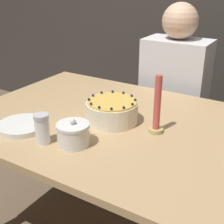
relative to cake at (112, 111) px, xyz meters
The scene contains 7 objects.
dining_table 0.17m from the cake, 12.05° to the left, with size 1.54×1.00×0.75m.
cake is the anchor object (origin of this frame).
sugar_bowl 0.26m from the cake, 94.33° to the right, with size 0.13×0.13×0.11m.
sugar_shaker 0.34m from the cake, 112.76° to the right, with size 0.06×0.06×0.13m.
plate_stack 0.40m from the cake, 138.79° to the right, with size 0.22×0.22×0.02m.
candle 0.22m from the cake, ahead, with size 0.06×0.06×0.25m.
person_man_blue_shirt 0.76m from the cake, 87.28° to the left, with size 0.40×0.34×1.22m.
Camera 1 is at (0.61, -1.12, 1.37)m, focal length 50.00 mm.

